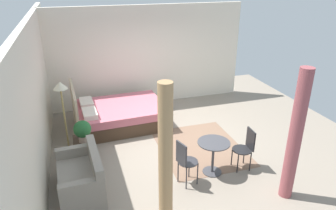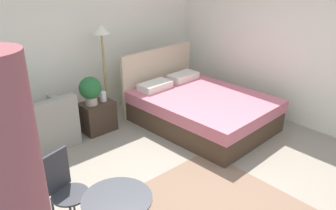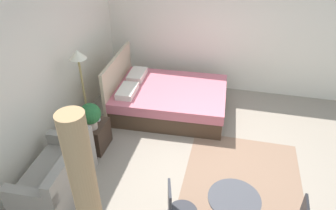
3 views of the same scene
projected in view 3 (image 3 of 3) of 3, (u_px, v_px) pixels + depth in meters
The scene contains 12 objects.
ground_plane at pixel (216, 161), 5.19m from camera, with size 8.25×8.76×0.02m, color gray.
wall_back at pixel (46, 67), 4.96m from camera, with size 8.25×0.12×2.88m, color silver.
wall_right at pixel (234, 28), 6.55m from camera, with size 0.12×5.76×2.88m, color silver.
area_rug at pixel (242, 182), 4.77m from camera, with size 2.18×1.81×0.01m, color #7F604C.
bed at pixel (167, 99), 6.31m from camera, with size 1.76×2.32×1.15m.
couch at pixel (58, 177), 4.46m from camera, with size 1.33×0.80×0.81m.
nightstand at pixel (95, 136), 5.36m from camera, with size 0.52×0.38×0.50m.
potted_plant at pixel (90, 115), 4.99m from camera, with size 0.36×0.36×0.46m.
vase at pixel (97, 117), 5.27m from camera, with size 0.10×0.10×0.16m.
floor_lamp at pixel (80, 67), 5.12m from camera, with size 0.29×0.29×1.67m.
balcony_table at pixel (232, 210), 3.76m from camera, with size 0.64×0.64×0.69m.
cafe_chair_near_window at pixel (176, 208), 3.69m from camera, with size 0.46×0.46×0.92m.
Camera 3 is at (-3.93, -0.10, 3.60)m, focal length 32.66 mm.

